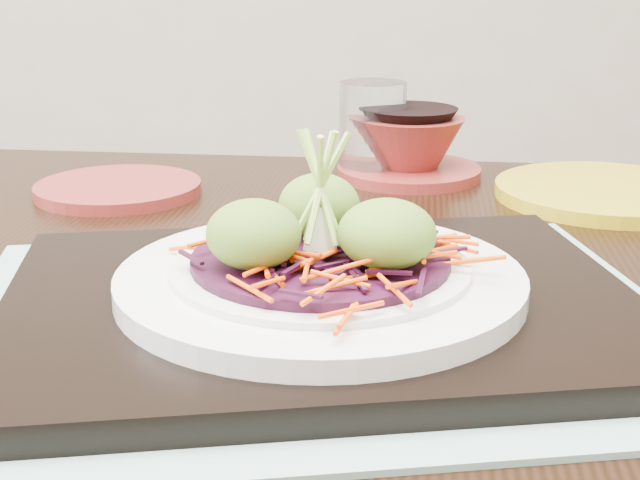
{
  "coord_description": "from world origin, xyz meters",
  "views": [
    {
      "loc": [
        0.04,
        -0.5,
        0.95
      ],
      "look_at": [
        0.04,
        0.04,
        0.78
      ],
      "focal_mm": 50.0,
      "sensor_mm": 36.0,
      "label": 1
    }
  ],
  "objects_px": {
    "terracotta_bowl_set": "(409,151)",
    "water_glass": "(373,130)",
    "white_plate": "(320,279)",
    "serving_tray": "(320,304)",
    "dining_table": "(307,392)",
    "yellow_plate": "(606,192)",
    "terracotta_side_plate": "(118,189)"
  },
  "relations": [
    {
      "from": "water_glass",
      "to": "dining_table",
      "type": "bearing_deg",
      "value": -102.67
    },
    {
      "from": "terracotta_side_plate",
      "to": "water_glass",
      "type": "bearing_deg",
      "value": 16.16
    },
    {
      "from": "serving_tray",
      "to": "terracotta_bowl_set",
      "type": "xyz_separation_m",
      "value": [
        0.1,
        0.38,
        0.02
      ]
    },
    {
      "from": "dining_table",
      "to": "terracotta_bowl_set",
      "type": "height_order",
      "value": "terracotta_bowl_set"
    },
    {
      "from": "terracotta_bowl_set",
      "to": "yellow_plate",
      "type": "xyz_separation_m",
      "value": [
        0.18,
        -0.09,
        -0.02
      ]
    },
    {
      "from": "dining_table",
      "to": "terracotta_side_plate",
      "type": "bearing_deg",
      "value": 136.04
    },
    {
      "from": "yellow_plate",
      "to": "water_glass",
      "type": "bearing_deg",
      "value": 156.47
    },
    {
      "from": "dining_table",
      "to": "water_glass",
      "type": "height_order",
      "value": "water_glass"
    },
    {
      "from": "terracotta_side_plate",
      "to": "terracotta_bowl_set",
      "type": "height_order",
      "value": "terracotta_bowl_set"
    },
    {
      "from": "water_glass",
      "to": "yellow_plate",
      "type": "xyz_separation_m",
      "value": [
        0.22,
        -0.09,
        -0.04
      ]
    },
    {
      "from": "terracotta_side_plate",
      "to": "water_glass",
      "type": "height_order",
      "value": "water_glass"
    },
    {
      "from": "white_plate",
      "to": "water_glass",
      "type": "xyz_separation_m",
      "value": [
        0.06,
        0.39,
        0.02
      ]
    },
    {
      "from": "water_glass",
      "to": "terracotta_bowl_set",
      "type": "distance_m",
      "value": 0.04
    },
    {
      "from": "serving_tray",
      "to": "yellow_plate",
      "type": "distance_m",
      "value": 0.41
    },
    {
      "from": "serving_tray",
      "to": "water_glass",
      "type": "bearing_deg",
      "value": 74.48
    },
    {
      "from": "white_plate",
      "to": "water_glass",
      "type": "bearing_deg",
      "value": 81.45
    },
    {
      "from": "serving_tray",
      "to": "water_glass",
      "type": "xyz_separation_m",
      "value": [
        0.06,
        0.39,
        0.04
      ]
    },
    {
      "from": "serving_tray",
      "to": "terracotta_side_plate",
      "type": "relative_size",
      "value": 2.45
    },
    {
      "from": "dining_table",
      "to": "serving_tray",
      "type": "xyz_separation_m",
      "value": [
        0.01,
        -0.09,
        0.11
      ]
    },
    {
      "from": "dining_table",
      "to": "yellow_plate",
      "type": "relative_size",
      "value": 5.98
    },
    {
      "from": "dining_table",
      "to": "white_plate",
      "type": "bearing_deg",
      "value": -76.9
    },
    {
      "from": "terracotta_bowl_set",
      "to": "terracotta_side_plate",
      "type": "bearing_deg",
      "value": -167.16
    },
    {
      "from": "serving_tray",
      "to": "terracotta_side_plate",
      "type": "xyz_separation_m",
      "value": [
        -0.19,
        0.32,
        -0.01
      ]
    },
    {
      "from": "yellow_plate",
      "to": "dining_table",
      "type": "bearing_deg",
      "value": -144.02
    },
    {
      "from": "terracotta_side_plate",
      "to": "yellow_plate",
      "type": "relative_size",
      "value": 0.76
    },
    {
      "from": "terracotta_bowl_set",
      "to": "water_glass",
      "type": "bearing_deg",
      "value": 169.79
    },
    {
      "from": "serving_tray",
      "to": "terracotta_side_plate",
      "type": "distance_m",
      "value": 0.37
    },
    {
      "from": "white_plate",
      "to": "terracotta_bowl_set",
      "type": "bearing_deg",
      "value": 75.85
    },
    {
      "from": "white_plate",
      "to": "water_glass",
      "type": "height_order",
      "value": "water_glass"
    },
    {
      "from": "serving_tray",
      "to": "water_glass",
      "type": "relative_size",
      "value": 4.01
    },
    {
      "from": "dining_table",
      "to": "white_plate",
      "type": "distance_m",
      "value": 0.15
    },
    {
      "from": "dining_table",
      "to": "terracotta_side_plate",
      "type": "xyz_separation_m",
      "value": [
        -0.18,
        0.23,
        0.1
      ]
    }
  ]
}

